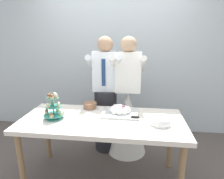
{
  "coord_description": "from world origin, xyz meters",
  "views": [
    {
      "loc": [
        0.35,
        -1.97,
        1.67
      ],
      "look_at": [
        0.09,
        0.15,
        1.07
      ],
      "focal_mm": 31.34,
      "sensor_mm": 36.0,
      "label": 1
    }
  ],
  "objects_px": {
    "dessert_table": "(102,125)",
    "person_groom": "(106,102)",
    "main_cake_tray": "(120,111)",
    "plate_stack": "(160,121)",
    "cupcake_stand": "(53,107)",
    "person_bride": "(127,114)",
    "round_cake": "(90,106)"
  },
  "relations": [
    {
      "from": "main_cake_tray",
      "to": "round_cake",
      "type": "xyz_separation_m",
      "value": [
        -0.39,
        0.13,
        -0.0
      ]
    },
    {
      "from": "dessert_table",
      "to": "person_groom",
      "type": "height_order",
      "value": "person_groom"
    },
    {
      "from": "plate_stack",
      "to": "person_groom",
      "type": "xyz_separation_m",
      "value": [
        -0.69,
        0.71,
        -0.07
      ]
    },
    {
      "from": "plate_stack",
      "to": "person_groom",
      "type": "height_order",
      "value": "person_groom"
    },
    {
      "from": "person_groom",
      "to": "main_cake_tray",
      "type": "bearing_deg",
      "value": -63.76
    },
    {
      "from": "cupcake_stand",
      "to": "main_cake_tray",
      "type": "distance_m",
      "value": 0.75
    },
    {
      "from": "dessert_table",
      "to": "person_groom",
      "type": "distance_m",
      "value": 0.66
    },
    {
      "from": "plate_stack",
      "to": "person_bride",
      "type": "height_order",
      "value": "person_bride"
    },
    {
      "from": "dessert_table",
      "to": "person_groom",
      "type": "xyz_separation_m",
      "value": [
        -0.06,
        0.65,
        0.05
      ]
    },
    {
      "from": "person_groom",
      "to": "person_bride",
      "type": "distance_m",
      "value": 0.36
    },
    {
      "from": "plate_stack",
      "to": "round_cake",
      "type": "distance_m",
      "value": 0.89
    },
    {
      "from": "person_bride",
      "to": "plate_stack",
      "type": "bearing_deg",
      "value": -61.44
    },
    {
      "from": "main_cake_tray",
      "to": "person_bride",
      "type": "xyz_separation_m",
      "value": [
        0.07,
        0.48,
        -0.23
      ]
    },
    {
      "from": "plate_stack",
      "to": "main_cake_tray",
      "type": "bearing_deg",
      "value": 154.74
    },
    {
      "from": "dessert_table",
      "to": "round_cake",
      "type": "height_order",
      "value": "round_cake"
    },
    {
      "from": "main_cake_tray",
      "to": "round_cake",
      "type": "bearing_deg",
      "value": 161.31
    },
    {
      "from": "round_cake",
      "to": "person_groom",
      "type": "height_order",
      "value": "person_groom"
    },
    {
      "from": "dessert_table",
      "to": "person_groom",
      "type": "bearing_deg",
      "value": 95.4
    },
    {
      "from": "round_cake",
      "to": "cupcake_stand",
      "type": "bearing_deg",
      "value": -135.31
    },
    {
      "from": "round_cake",
      "to": "person_groom",
      "type": "xyz_separation_m",
      "value": [
        0.14,
        0.37,
        -0.07
      ]
    },
    {
      "from": "cupcake_stand",
      "to": "person_bride",
      "type": "relative_size",
      "value": 0.18
    },
    {
      "from": "cupcake_stand",
      "to": "round_cake",
      "type": "xyz_separation_m",
      "value": [
        0.33,
        0.33,
        -0.09
      ]
    },
    {
      "from": "person_bride",
      "to": "round_cake",
      "type": "bearing_deg",
      "value": -142.84
    },
    {
      "from": "round_cake",
      "to": "person_bride",
      "type": "distance_m",
      "value": 0.62
    },
    {
      "from": "main_cake_tray",
      "to": "plate_stack",
      "type": "xyz_separation_m",
      "value": [
        0.44,
        -0.21,
        -0.0
      ]
    },
    {
      "from": "cupcake_stand",
      "to": "main_cake_tray",
      "type": "relative_size",
      "value": 0.7
    },
    {
      "from": "dessert_table",
      "to": "person_bride",
      "type": "xyz_separation_m",
      "value": [
        0.25,
        0.62,
        -0.12
      ]
    },
    {
      "from": "cupcake_stand",
      "to": "plate_stack",
      "type": "relative_size",
      "value": 1.43
    },
    {
      "from": "main_cake_tray",
      "to": "plate_stack",
      "type": "distance_m",
      "value": 0.48
    },
    {
      "from": "round_cake",
      "to": "plate_stack",
      "type": "bearing_deg",
      "value": -22.24
    },
    {
      "from": "main_cake_tray",
      "to": "plate_stack",
      "type": "height_order",
      "value": "main_cake_tray"
    },
    {
      "from": "plate_stack",
      "to": "person_bride",
      "type": "relative_size",
      "value": 0.13
    }
  ]
}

